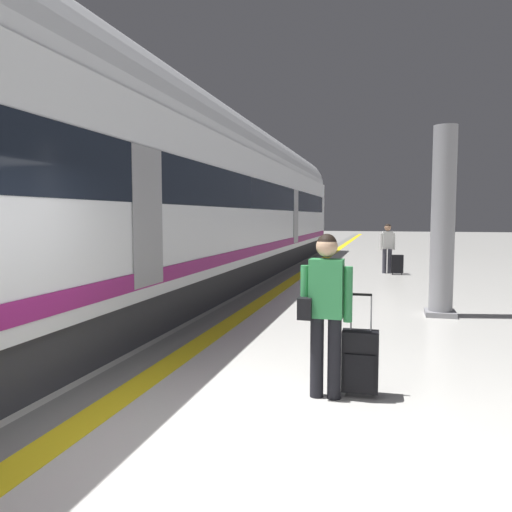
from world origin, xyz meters
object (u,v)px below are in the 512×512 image
at_px(high_speed_train, 193,193).
at_px(traveller_foreground, 325,304).
at_px(passenger_near, 387,245).
at_px(suitcase_near, 397,264).
at_px(platform_pillar, 443,226).
at_px(rolling_suitcase_foreground, 360,361).

relative_size(high_speed_train, traveller_foreground, 20.00).
bearing_deg(passenger_near, suitcase_near, -44.46).
bearing_deg(high_speed_train, platform_pillar, -17.66).
height_order(high_speed_train, rolling_suitcase_foreground, high_speed_train).
distance_m(high_speed_train, platform_pillar, 6.17).
relative_size(rolling_suitcase_foreground, passenger_near, 0.66).
xyz_separation_m(traveller_foreground, platform_pillar, (1.64, 4.86, 0.72)).
height_order(rolling_suitcase_foreground, passenger_near, passenger_near).
height_order(high_speed_train, traveller_foreground, high_speed_train).
bearing_deg(passenger_near, platform_pillar, -81.96).
height_order(rolling_suitcase_foreground, platform_pillar, platform_pillar).
bearing_deg(high_speed_train, suitcase_near, 43.29).
distance_m(traveller_foreground, rolling_suitcase_foreground, 0.73).
bearing_deg(high_speed_train, rolling_suitcase_foreground, -55.25).
bearing_deg(passenger_near, high_speed_train, -133.08).
relative_size(high_speed_train, suitcase_near, 53.43).
relative_size(rolling_suitcase_foreground, platform_pillar, 0.30).
distance_m(passenger_near, suitcase_near, 0.76).
height_order(traveller_foreground, suitcase_near, traveller_foreground).
xyz_separation_m(traveller_foreground, rolling_suitcase_foreground, (0.37, 0.14, -0.62)).
bearing_deg(passenger_near, traveller_foreground, -93.10).
bearing_deg(platform_pillar, suitcase_near, 95.72).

